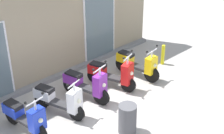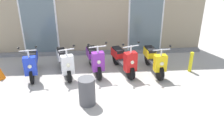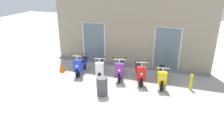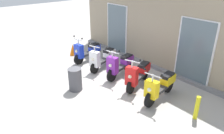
% 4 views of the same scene
% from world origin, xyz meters
% --- Properties ---
extents(ground_plane, '(40.00, 40.00, 0.00)m').
position_xyz_m(ground_plane, '(0.00, 0.00, 0.00)').
color(ground_plane, '#A8A39E').
extents(storefront_facade, '(8.52, 0.50, 3.92)m').
position_xyz_m(storefront_facade, '(0.00, 2.91, 1.90)').
color(storefront_facade, gray).
rests_on(storefront_facade, ground_plane).
extents(scooter_blue, '(0.60, 1.53, 1.23)m').
position_xyz_m(scooter_blue, '(-2.02, 1.02, 0.47)').
color(scooter_blue, black).
rests_on(scooter_blue, ground_plane).
extents(scooter_white, '(0.78, 1.56, 1.22)m').
position_xyz_m(scooter_white, '(-0.97, 1.05, 0.46)').
color(scooter_white, black).
rests_on(scooter_white, ground_plane).
extents(scooter_purple, '(0.72, 1.58, 1.26)m').
position_xyz_m(scooter_purple, '(0.02, 1.12, 0.48)').
color(scooter_purple, black).
rests_on(scooter_purple, ground_plane).
extents(scooter_red, '(0.83, 1.57, 1.26)m').
position_xyz_m(scooter_red, '(0.99, 1.08, 0.46)').
color(scooter_red, black).
rests_on(scooter_red, ground_plane).
extents(scooter_yellow, '(0.63, 1.62, 1.17)m').
position_xyz_m(scooter_yellow, '(2.01, 1.00, 0.46)').
color(scooter_yellow, black).
rests_on(scooter_yellow, ground_plane).
extents(curb_bollard, '(0.12, 0.12, 0.70)m').
position_xyz_m(curb_bollard, '(3.28, 0.97, 0.35)').
color(curb_bollard, yellow).
rests_on(curb_bollard, ground_plane).
extents(trash_bin, '(0.45, 0.45, 0.78)m').
position_xyz_m(trash_bin, '(-0.20, -0.71, 0.39)').
color(trash_bin, '#4C4C51').
rests_on(trash_bin, ground_plane).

